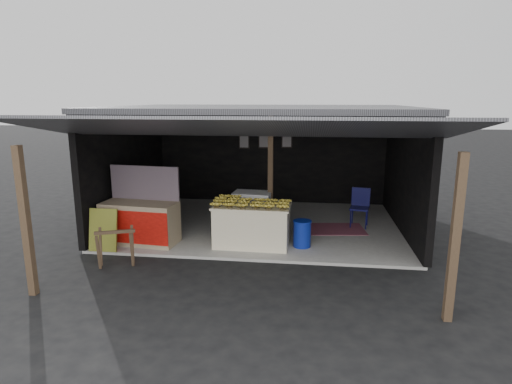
# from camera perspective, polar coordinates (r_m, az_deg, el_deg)

# --- Properties ---
(ground) EXTENTS (80.00, 80.00, 0.00)m
(ground) POSITION_cam_1_polar(r_m,az_deg,el_deg) (8.70, -1.35, -9.27)
(ground) COLOR black
(ground) RESTS_ON ground
(concrete_slab) EXTENTS (7.00, 5.00, 0.06)m
(concrete_slab) POSITION_cam_1_polar(r_m,az_deg,el_deg) (11.03, 0.64, -4.36)
(concrete_slab) COLOR gray
(concrete_slab) RESTS_ON ground
(shophouse) EXTENTS (7.40, 7.29, 3.02)m
(shophouse) POSITION_cam_1_polar(r_m,az_deg,el_deg) (10.93, 0.87, 6.57)
(shophouse) COLOR black
(shophouse) RESTS_ON ground
(banana_table) EXTENTS (1.67, 1.05, 0.91)m
(banana_table) POSITION_cam_1_polar(r_m,az_deg,el_deg) (9.35, -0.50, -4.35)
(banana_table) COLOR white
(banana_table) RESTS_ON concrete_slab
(banana_pile) EXTENTS (1.54, 0.95, 0.18)m
(banana_pile) POSITION_cam_1_polar(r_m,az_deg,el_deg) (9.20, -0.51, -1.12)
(banana_pile) COLOR gold
(banana_pile) RESTS_ON banana_table
(white_crate) EXTENTS (0.92, 0.66, 0.98)m
(white_crate) POSITION_cam_1_polar(r_m,az_deg,el_deg) (10.22, -0.50, -2.69)
(white_crate) COLOR white
(white_crate) RESTS_ON concrete_slab
(neighbor_stall) EXTENTS (1.69, 0.89, 1.68)m
(neighbor_stall) POSITION_cam_1_polar(r_m,az_deg,el_deg) (9.81, -15.17, -3.70)
(neighbor_stall) COLOR #998466
(neighbor_stall) RESTS_ON concrete_slab
(green_signboard) EXTENTS (0.60, 0.22, 0.89)m
(green_signboard) POSITION_cam_1_polar(r_m,az_deg,el_deg) (9.53, -19.72, -4.80)
(green_signboard) COLOR black
(green_signboard) RESTS_ON concrete_slab
(sawhorse) EXTENTS (0.84, 0.83, 0.73)m
(sawhorse) POSITION_cam_1_polar(r_m,az_deg,el_deg) (8.73, -18.21, -6.60)
(sawhorse) COLOR #4B3625
(sawhorse) RESTS_ON ground
(water_barrel) EXTENTS (0.38, 0.38, 0.55)m
(water_barrel) POSITION_cam_1_polar(r_m,az_deg,el_deg) (9.32, 6.16, -5.62)
(water_barrel) COLOR navy
(water_barrel) RESTS_ON concrete_slab
(plastic_chair) EXTENTS (0.53, 0.53, 0.96)m
(plastic_chair) POSITION_cam_1_polar(r_m,az_deg,el_deg) (11.01, 13.71, -1.54)
(plastic_chair) COLOR #0B0B3C
(plastic_chair) RESTS_ON concrete_slab
(magenta_rug) EXTENTS (1.62, 1.18, 0.01)m
(magenta_rug) POSITION_cam_1_polar(r_m,az_deg,el_deg) (10.72, 10.25, -4.87)
(magenta_rug) COLOR maroon
(magenta_rug) RESTS_ON concrete_slab
(picture_frames) EXTENTS (1.62, 0.04, 0.46)m
(picture_frames) POSITION_cam_1_polar(r_m,az_deg,el_deg) (13.02, 1.18, 6.76)
(picture_frames) COLOR black
(picture_frames) RESTS_ON shophouse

